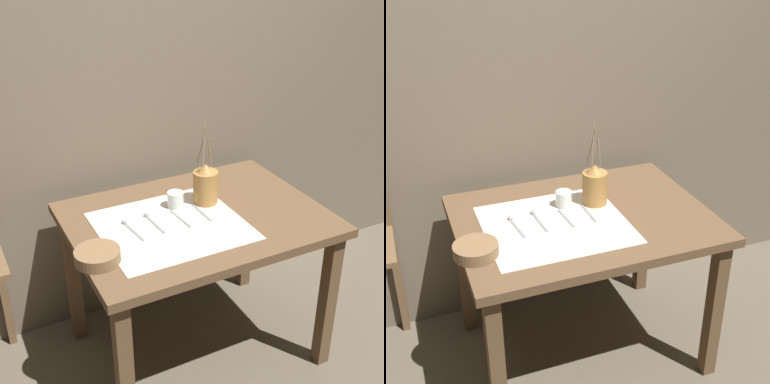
# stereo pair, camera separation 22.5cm
# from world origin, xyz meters

# --- Properties ---
(ground_plane) EXTENTS (12.00, 12.00, 0.00)m
(ground_plane) POSITION_xyz_m (0.00, 0.00, 0.00)
(ground_plane) COLOR brown
(stone_wall_back) EXTENTS (7.00, 0.06, 2.40)m
(stone_wall_back) POSITION_xyz_m (0.00, 0.52, 1.20)
(stone_wall_back) COLOR #6B5E4C
(stone_wall_back) RESTS_ON ground_plane
(wooden_table) EXTENTS (1.09, 0.82, 0.74)m
(wooden_table) POSITION_xyz_m (0.00, 0.00, 0.64)
(wooden_table) COLOR brown
(wooden_table) RESTS_ON ground_plane
(linen_cloth) EXTENTS (0.59, 0.53, 0.00)m
(linen_cloth) POSITION_xyz_m (-0.14, -0.03, 0.75)
(linen_cloth) COLOR beige
(linen_cloth) RESTS_ON wooden_table
(pitcher_with_flowers) EXTENTS (0.11, 0.11, 0.39)m
(pitcher_with_flowers) POSITION_xyz_m (0.09, 0.09, 0.83)
(pitcher_with_flowers) COLOR olive
(pitcher_with_flowers) RESTS_ON wooden_table
(wooden_bowl) EXTENTS (0.17, 0.17, 0.05)m
(wooden_bowl) POSITION_xyz_m (-0.49, -0.14, 0.77)
(wooden_bowl) COLOR brown
(wooden_bowl) RESTS_ON wooden_table
(glass_tumbler_near) EXTENTS (0.07, 0.07, 0.07)m
(glass_tumbler_near) POSITION_xyz_m (-0.05, 0.11, 0.78)
(glass_tumbler_near) COLOR silver
(glass_tumbler_near) RESTS_ON wooden_table
(spoon_outer) EXTENTS (0.04, 0.18, 0.02)m
(spoon_outer) POSITION_xyz_m (-0.30, 0.04, 0.75)
(spoon_outer) COLOR gray
(spoon_outer) RESTS_ON wooden_table
(spoon_inner) EXTENTS (0.03, 0.18, 0.02)m
(spoon_inner) POSITION_xyz_m (-0.20, 0.06, 0.75)
(spoon_inner) COLOR gray
(spoon_inner) RESTS_ON wooden_table
(fork_inner) EXTENTS (0.02, 0.17, 0.00)m
(fork_inner) POSITION_xyz_m (-0.08, 0.00, 0.75)
(fork_inner) COLOR gray
(fork_inner) RESTS_ON wooden_table
(fork_outer) EXTENTS (0.01, 0.17, 0.00)m
(fork_outer) POSITION_xyz_m (0.03, 0.01, 0.75)
(fork_outer) COLOR gray
(fork_outer) RESTS_ON wooden_table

